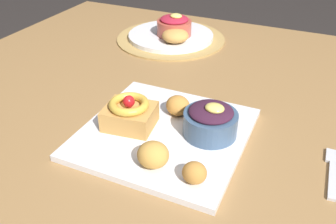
# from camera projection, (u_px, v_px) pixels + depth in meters

# --- Properties ---
(dining_table) EXTENTS (1.29, 1.00, 0.73)m
(dining_table) POSITION_uv_depth(u_px,v_px,m) (196.00, 127.00, 0.86)
(dining_table) COLOR olive
(dining_table) RESTS_ON ground_plane
(woven_placemat) EXTENTS (0.32, 0.32, 0.00)m
(woven_placemat) POSITION_uv_depth(u_px,v_px,m) (171.00, 38.00, 1.08)
(woven_placemat) COLOR #AD894C
(woven_placemat) RESTS_ON dining_table
(front_plate) EXTENTS (0.29, 0.29, 0.01)m
(front_plate) POSITION_uv_depth(u_px,v_px,m) (164.00, 133.00, 0.67)
(front_plate) COLOR white
(front_plate) RESTS_ON dining_table
(cake_slice) EXTENTS (0.10, 0.09, 0.06)m
(cake_slice) POSITION_uv_depth(u_px,v_px,m) (130.00, 113.00, 0.67)
(cake_slice) COLOR #C68E47
(cake_slice) RESTS_ON front_plate
(berry_ramekin) EXTENTS (0.10, 0.10, 0.07)m
(berry_ramekin) POSITION_uv_depth(u_px,v_px,m) (211.00, 121.00, 0.64)
(berry_ramekin) COLOR #3D5675
(berry_ramekin) RESTS_ON front_plate
(fritter_front) EXTENTS (0.04, 0.04, 0.03)m
(fritter_front) POSITION_uv_depth(u_px,v_px,m) (194.00, 173.00, 0.55)
(fritter_front) COLOR #BC7F38
(fritter_front) RESTS_ON front_plate
(fritter_middle) EXTENTS (0.05, 0.05, 0.04)m
(fritter_middle) POSITION_uv_depth(u_px,v_px,m) (153.00, 155.00, 0.58)
(fritter_middle) COLOR gold
(fritter_middle) RESTS_ON front_plate
(fritter_back) EXTENTS (0.05, 0.04, 0.04)m
(fritter_back) POSITION_uv_depth(u_px,v_px,m) (177.00, 105.00, 0.70)
(fritter_back) COLOR #BC7F38
(fritter_back) RESTS_ON front_plate
(back_plate) EXTENTS (0.25, 0.25, 0.01)m
(back_plate) POSITION_uv_depth(u_px,v_px,m) (171.00, 36.00, 1.07)
(back_plate) COLOR white
(back_plate) RESTS_ON woven_placemat
(back_ramekin) EXTENTS (0.10, 0.10, 0.07)m
(back_ramekin) POSITION_uv_depth(u_px,v_px,m) (174.00, 26.00, 1.05)
(back_ramekin) COLOR #B24C3D
(back_ramekin) RESTS_ON back_plate
(back_pastry) EXTENTS (0.07, 0.07, 0.04)m
(back_pastry) POSITION_uv_depth(u_px,v_px,m) (175.00, 36.00, 1.01)
(back_pastry) COLOR #C68E47
(back_pastry) RESTS_ON back_plate
(fork) EXTENTS (0.03, 0.13, 0.00)m
(fork) POSITION_uv_depth(u_px,v_px,m) (333.00, 169.00, 0.59)
(fork) COLOR silver
(fork) RESTS_ON dining_table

